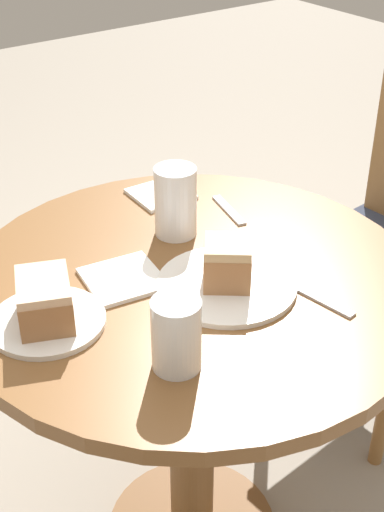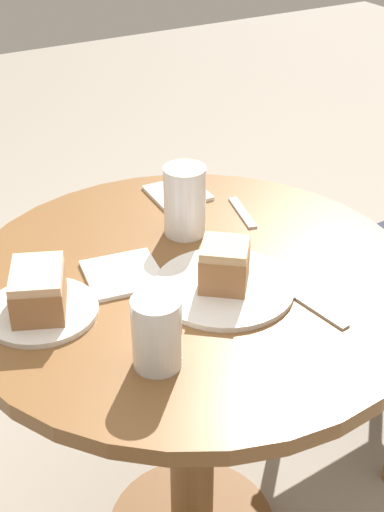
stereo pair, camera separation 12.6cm
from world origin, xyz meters
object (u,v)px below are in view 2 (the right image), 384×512
object	(u,v)px
cake_slice_near	(225,265)
cake_slice_far	(38,290)
plate_near	(224,287)
plate_far	(41,311)
glass_lemonade	(185,205)
glass_water	(157,335)

from	to	relation	value
cake_slice_near	cake_slice_far	xyz separation A→B (m)	(-0.09, -0.30, -0.00)
cake_slice_far	plate_near	bearing A→B (deg)	73.52
plate_far	glass_lemonade	world-z (taller)	glass_lemonade
cake_slice_far	plate_far	bearing A→B (deg)	180.00
plate_far	cake_slice_near	bearing A→B (deg)	73.52
cake_slice_near	glass_water	size ratio (longest dim) A/B	0.97
cake_slice_far	glass_lemonade	size ratio (longest dim) A/B	0.98
cake_slice_near	glass_water	bearing A→B (deg)	-58.03
plate_far	glass_lemonade	xyz separation A→B (m)	(-0.12, 0.34, 0.06)
plate_far	glass_water	xyz separation A→B (m)	(0.21, 0.11, 0.05)
plate_near	cake_slice_far	distance (m)	0.32
plate_near	glass_lemonade	distance (m)	0.22
plate_far	plate_near	bearing A→B (deg)	73.52
plate_near	cake_slice_far	world-z (taller)	cake_slice_far
cake_slice_far	cake_slice_near	bearing A→B (deg)	73.52
plate_far	cake_slice_near	size ratio (longest dim) A/B	1.68
plate_far	glass_lemonade	bearing A→B (deg)	109.16
plate_far	glass_water	bearing A→B (deg)	28.24
plate_far	cake_slice_near	xyz separation A→B (m)	(0.09, 0.30, 0.05)
plate_near	glass_lemonade	world-z (taller)	glass_lemonade
plate_near	plate_far	bearing A→B (deg)	-106.48
cake_slice_far	glass_lemonade	bearing A→B (deg)	109.16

